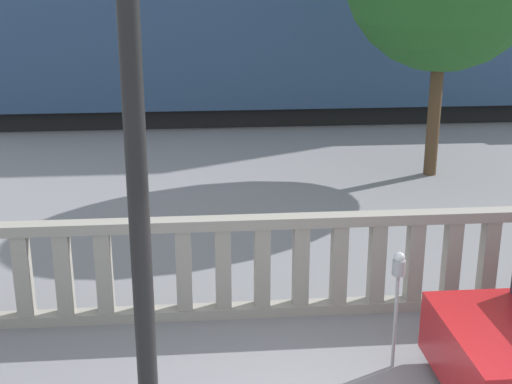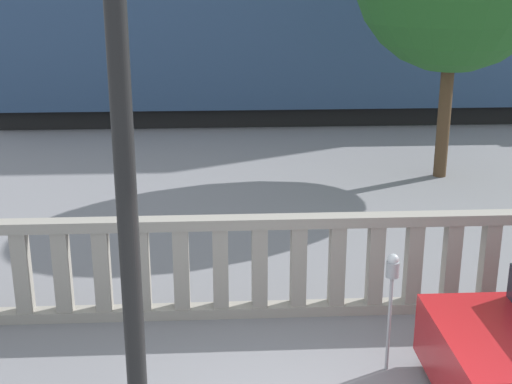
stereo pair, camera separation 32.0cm
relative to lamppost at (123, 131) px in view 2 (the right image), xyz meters
name	(u,v)px [view 2 (the right image)]	position (x,y,z in m)	size (l,w,h in m)	color
balustrade	(279,266)	(1.61, 2.28, -2.34)	(13.48, 0.24, 1.38)	gray
lamppost	(123,131)	(0.00, 0.00, 0.00)	(0.44, 0.44, 6.04)	black
parking_meter	(392,280)	(2.74, 0.86, -1.91)	(0.15, 0.15, 1.43)	#99999E
train_near	(372,55)	(5.42, 14.68, -1.16)	(21.64, 2.74, 4.16)	black
train_far	(277,36)	(3.23, 21.82, -1.26)	(23.97, 2.78, 3.96)	black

